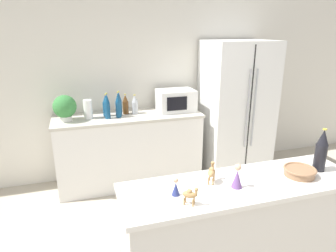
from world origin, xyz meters
name	(u,v)px	position (x,y,z in m)	size (l,w,h in m)	color
wall_back	(145,83)	(0.00, 2.73, 1.27)	(8.00, 0.06, 2.55)	silver
back_counter	(130,149)	(-0.30, 2.40, 0.47)	(1.86, 0.63, 0.94)	white
refrigerator	(236,109)	(1.19, 2.33, 0.92)	(0.88, 0.74, 1.84)	white
bar_counter	(237,242)	(0.13, 0.35, 0.49)	(1.69, 0.50, 0.98)	beige
potted_plant	(65,107)	(-1.05, 2.35, 1.11)	(0.27, 0.27, 0.31)	silver
paper_towel_roll	(88,109)	(-0.79, 2.38, 1.05)	(0.10, 0.10, 0.23)	white
microwave	(176,100)	(0.34, 2.42, 1.08)	(0.48, 0.37, 0.28)	white
back_bottle_0	(106,106)	(-0.57, 2.43, 1.07)	(0.08, 0.08, 0.28)	navy
back_bottle_1	(119,104)	(-0.41, 2.41, 1.09)	(0.07, 0.07, 0.31)	navy
back_bottle_2	(135,105)	(-0.20, 2.43, 1.06)	(0.08, 0.08, 0.25)	#B2B7BC
back_bottle_3	(107,106)	(-0.56, 2.32, 1.09)	(0.07, 0.07, 0.31)	navy
back_bottle_4	(118,105)	(-0.43, 2.33, 1.09)	(0.07, 0.07, 0.32)	navy
back_bottle_5	(126,104)	(-0.32, 2.46, 1.06)	(0.07, 0.07, 0.26)	brown
wine_bottle	(321,151)	(0.77, 0.35, 1.14)	(0.09, 0.09, 0.32)	black
fruit_bowl	(300,171)	(0.57, 0.32, 1.02)	(0.23, 0.23, 0.06)	#8C6647
camel_figurine	(190,194)	(-0.31, 0.21, 1.05)	(0.09, 0.09, 0.12)	#A87F4C
camel_figurine_second	(212,172)	(-0.07, 0.42, 1.06)	(0.09, 0.11, 0.14)	#A87F4C
wise_man_figurine_crimson	(237,177)	(0.06, 0.31, 1.05)	(0.07, 0.07, 0.17)	#6B4784
wise_man_figurine_purple	(176,188)	(-0.35, 0.33, 1.03)	(0.05, 0.05, 0.12)	navy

